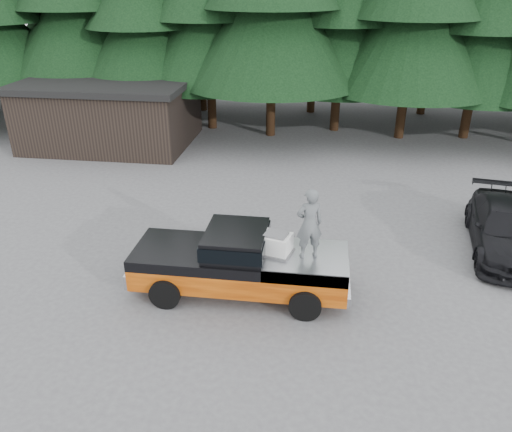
# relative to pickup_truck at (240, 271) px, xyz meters

# --- Properties ---
(ground) EXTENTS (120.00, 120.00, 0.00)m
(ground) POSITION_rel_pickup_truck_xyz_m (0.14, 0.71, -0.67)
(ground) COLOR #4B4B4E
(ground) RESTS_ON ground
(pickup_truck) EXTENTS (6.00, 2.04, 1.33)m
(pickup_truck) POSITION_rel_pickup_truck_xyz_m (0.00, 0.00, 0.00)
(pickup_truck) COLOR #CD5D10
(pickup_truck) RESTS_ON ground
(truck_cab) EXTENTS (1.66, 1.90, 0.59)m
(truck_cab) POSITION_rel_pickup_truck_xyz_m (-0.10, 0.00, 0.96)
(truck_cab) COLOR black
(truck_cab) RESTS_ON pickup_truck
(air_compressor) EXTENTS (0.90, 0.81, 0.52)m
(air_compressor) POSITION_rel_pickup_truck_xyz_m (0.98, -0.02, 0.93)
(air_compressor) COLOR silver
(air_compressor) RESTS_ON pickup_truck
(man_on_bed) EXTENTS (0.82, 0.67, 1.93)m
(man_on_bed) POSITION_rel_pickup_truck_xyz_m (1.83, -0.08, 1.63)
(man_on_bed) COLOR #525759
(man_on_bed) RESTS_ON pickup_truck
(parked_car) EXTENTS (2.78, 5.38, 1.49)m
(parked_car) POSITION_rel_pickup_truck_xyz_m (8.00, 3.51, 0.08)
(parked_car) COLOR black
(parked_car) RESTS_ON ground
(utility_building) EXTENTS (8.40, 6.40, 3.30)m
(utility_building) POSITION_rel_pickup_truck_xyz_m (-8.86, 12.71, 1.00)
(utility_building) COLOR black
(utility_building) RESTS_ON ground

